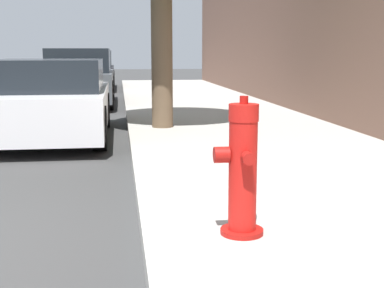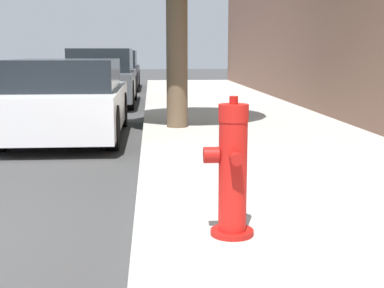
# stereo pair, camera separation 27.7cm
# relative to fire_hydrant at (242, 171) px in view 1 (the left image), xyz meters

# --- Properties ---
(sidewalk_slab) EXTENTS (3.56, 40.00, 0.15)m
(sidewalk_slab) POSITION_rel_fire_hydrant_xyz_m (1.10, 0.33, -0.52)
(sidewalk_slab) COLOR #A8A59E
(sidewalk_slab) RESTS_ON ground_plane
(fire_hydrant) EXTENTS (0.35, 0.36, 0.95)m
(fire_hydrant) POSITION_rel_fire_hydrant_xyz_m (0.00, 0.00, 0.00)
(fire_hydrant) COLOR #A91511
(fire_hydrant) RESTS_ON sidewalk_slab
(parked_car_near) EXTENTS (1.80, 3.91, 1.27)m
(parked_car_near) POSITION_rel_fire_hydrant_xyz_m (-1.90, 5.29, 0.03)
(parked_car_near) COLOR silver
(parked_car_near) RESTS_ON ground_plane
(parked_car_mid) EXTENTS (1.69, 4.21, 1.47)m
(parked_car_mid) POSITION_rel_fire_hydrant_xyz_m (-1.80, 10.79, 0.12)
(parked_car_mid) COLOR #4C5156
(parked_car_mid) RESTS_ON ground_plane
(parked_car_far) EXTENTS (1.87, 4.32, 1.44)m
(parked_car_far) POSITION_rel_fire_hydrant_xyz_m (-1.92, 16.82, 0.10)
(parked_car_far) COLOR black
(parked_car_far) RESTS_ON ground_plane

